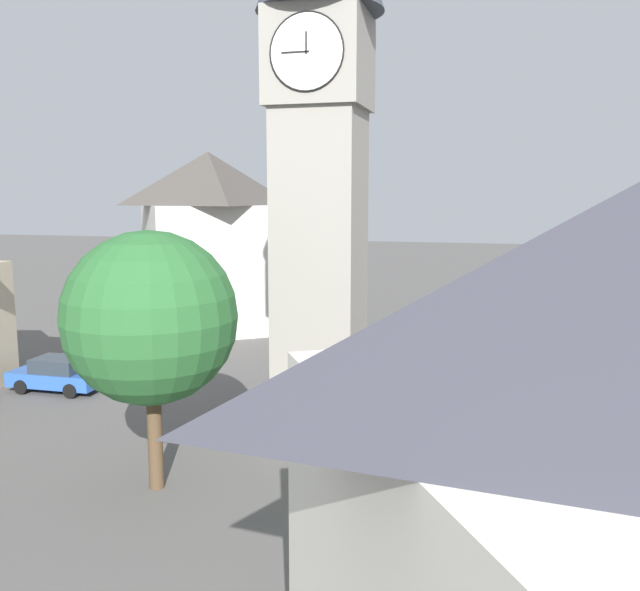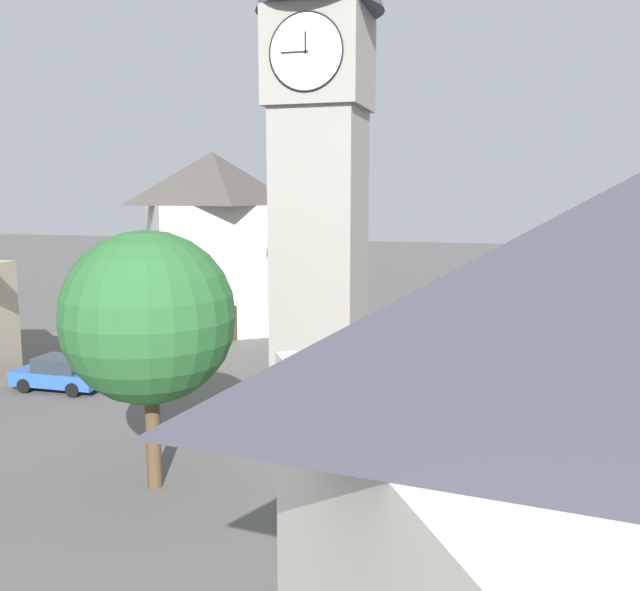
# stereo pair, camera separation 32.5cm
# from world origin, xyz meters

# --- Properties ---
(ground_plane) EXTENTS (200.00, 200.00, 0.00)m
(ground_plane) POSITION_xyz_m (0.00, 0.00, 0.00)
(ground_plane) COLOR #565451
(clock_tower) EXTENTS (4.50, 4.50, 21.27)m
(clock_tower) POSITION_xyz_m (0.00, 0.00, 12.43)
(clock_tower) COLOR gray
(clock_tower) RESTS_ON ground
(car_blue_kerb) EXTENTS (4.15, 1.86, 1.53)m
(car_blue_kerb) POSITION_xyz_m (12.48, -1.32, 0.76)
(car_blue_kerb) COLOR #2D5BB7
(car_blue_kerb) RESTS_ON ground
(car_red_corner) EXTENTS (4.30, 3.85, 1.53)m
(car_red_corner) POSITION_xyz_m (-4.54, -5.77, 0.76)
(car_red_corner) COLOR black
(car_red_corner) RESTS_ON ground
(pedestrian) EXTENTS (0.39, 0.47, 1.69)m
(pedestrian) POSITION_xyz_m (0.76, -7.16, 1.01)
(pedestrian) COLOR #2D3351
(pedestrian) RESTS_ON ground
(tree) EXTENTS (5.05, 5.05, 7.70)m
(tree) POSITION_xyz_m (3.30, 6.53, 5.16)
(tree) COLOR brown
(tree) RESTS_ON ground
(building_terrace_right) EXTENTS (11.02, 10.95, 11.33)m
(building_terrace_right) POSITION_xyz_m (11.57, -15.88, 5.78)
(building_terrace_right) COLOR beige
(building_terrace_right) RESTS_ON ground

